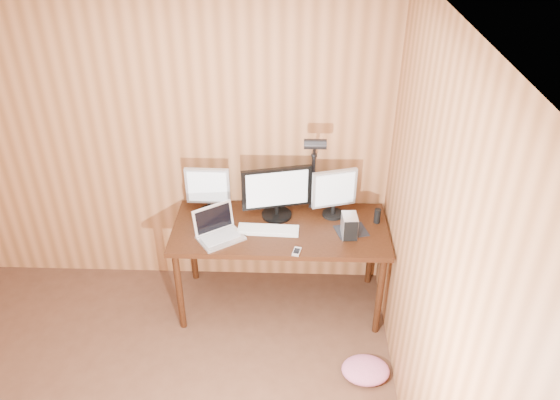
# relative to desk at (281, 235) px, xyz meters

# --- Properties ---
(room_shell) EXTENTS (4.00, 4.00, 4.00)m
(room_shell) POSITION_rel_desk_xyz_m (-0.93, -1.70, 0.62)
(room_shell) COLOR #502F1E
(room_shell) RESTS_ON ground
(desk) EXTENTS (1.60, 0.70, 0.75)m
(desk) POSITION_rel_desk_xyz_m (0.00, 0.00, 0.00)
(desk) COLOR black
(desk) RESTS_ON floor
(monitor_center) EXTENTS (0.52, 0.23, 0.41)m
(monitor_center) POSITION_rel_desk_xyz_m (-0.03, 0.08, 0.34)
(monitor_center) COLOR black
(monitor_center) RESTS_ON desk
(monitor_left) EXTENTS (0.34, 0.16, 0.38)m
(monitor_left) POSITION_rel_desk_xyz_m (-0.55, 0.11, 0.32)
(monitor_left) COLOR black
(monitor_left) RESTS_ON desk
(monitor_right) EXTENTS (0.34, 0.16, 0.39)m
(monitor_right) POSITION_rel_desk_xyz_m (0.40, 0.10, 0.33)
(monitor_right) COLOR black
(monitor_right) RESTS_ON desk
(laptop) EXTENTS (0.39, 0.37, 0.22)m
(laptop) POSITION_rel_desk_xyz_m (-0.45, -0.20, 0.18)
(laptop) COLOR silver
(laptop) RESTS_ON desk
(keyboard) EXTENTS (0.45, 0.15, 0.02)m
(keyboard) POSITION_rel_desk_xyz_m (-0.09, -0.13, 0.13)
(keyboard) COLOR silver
(keyboard) RESTS_ON desk
(mousepad) EXTENTS (0.27, 0.24, 0.00)m
(mousepad) POSITION_rel_desk_xyz_m (0.52, -0.10, 0.12)
(mousepad) COLOR black
(mousepad) RESTS_ON desk
(mouse) EXTENTS (0.11, 0.13, 0.04)m
(mouse) POSITION_rel_desk_xyz_m (0.52, -0.10, 0.15)
(mouse) COLOR black
(mouse) RESTS_ON mousepad
(hard_drive) EXTENTS (0.12, 0.16, 0.17)m
(hard_drive) POSITION_rel_desk_xyz_m (0.50, -0.16, 0.21)
(hard_drive) COLOR silver
(hard_drive) RESTS_ON desk
(phone) EXTENTS (0.07, 0.11, 0.01)m
(phone) POSITION_rel_desk_xyz_m (0.13, -0.37, 0.13)
(phone) COLOR silver
(phone) RESTS_ON desk
(speaker) EXTENTS (0.05, 0.05, 0.12)m
(speaker) POSITION_rel_desk_xyz_m (0.73, 0.02, 0.18)
(speaker) COLOR black
(speaker) RESTS_ON desk
(desk_lamp) EXTENTS (0.16, 0.23, 0.70)m
(desk_lamp) POSITION_rel_desk_xyz_m (0.24, 0.15, 0.55)
(desk_lamp) COLOR black
(desk_lamp) RESTS_ON desk
(fabric_pile) EXTENTS (0.41, 0.37, 0.11)m
(fabric_pile) POSITION_rel_desk_xyz_m (0.62, -0.80, -0.57)
(fabric_pile) COLOR #C45E82
(fabric_pile) RESTS_ON floor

